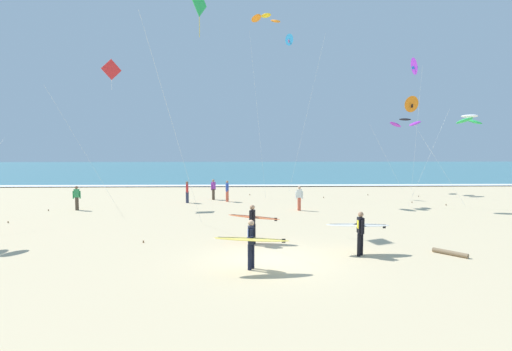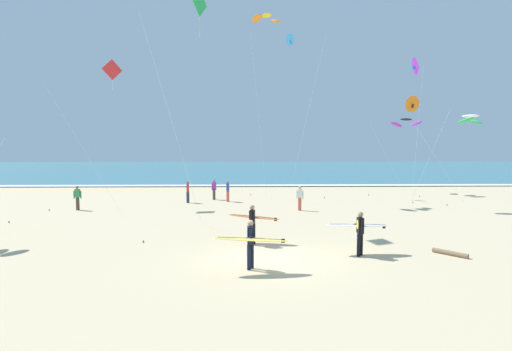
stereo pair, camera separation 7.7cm
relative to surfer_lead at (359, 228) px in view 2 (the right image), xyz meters
name	(u,v)px [view 2 (the right image)]	position (x,y,z in m)	size (l,w,h in m)	color
ground_plane	(269,260)	(-3.49, -0.72, -1.05)	(160.00, 160.00, 0.00)	#D1BA8E
ocean_water	(252,169)	(-3.49, 56.15, -1.01)	(160.00, 60.00, 0.08)	teal
shoreline_foam	(255,185)	(-3.49, 26.45, -0.97)	(160.00, 1.70, 0.01)	white
surfer_lead	(359,228)	(0.00, 0.00, 0.00)	(2.51, 0.95, 1.71)	black
surfer_trailing	(251,240)	(-4.19, -1.96, -0.01)	(2.56, 0.95, 1.71)	black
surfer_third	(253,220)	(-4.06, 1.85, -0.01)	(2.33, 1.09, 1.71)	black
kite_delta_violet_near	(416,66)	(9.92, 19.13, 9.80)	(0.52, 2.53, 11.62)	purple
kite_delta_cobalt_mid	(291,41)	(-0.55, 20.04, 12.06)	(2.87, 3.71, 13.73)	#2D99DB
kite_diamond_scarlet_high	(111,73)	(-13.79, 13.53, 8.17)	(4.00, 3.18, 10.21)	red
kite_arc_ivory_low	(470,119)	(10.36, 11.19, 4.86)	(3.77, 3.99, 6.24)	green
kite_diamond_emerald_distant	(198,9)	(-6.82, 6.21, 10.19)	(2.41, 4.92, 12.33)	green
kite_arc_golden_close	(267,19)	(-2.81, 16.08, 12.70)	(2.52, 3.73, 14.09)	orange
kite_delta_amber_outer	(412,104)	(6.69, 11.75, 5.88)	(3.63, 1.18, 7.52)	orange
kite_arc_charcoal_extra	(406,123)	(9.76, 20.53, 5.17)	(5.11, 3.65, 6.60)	purple
bystander_blue_top	(228,191)	(-5.76, 14.96, -0.24)	(0.22, 0.50, 1.59)	#D8593F
bystander_green_top	(78,198)	(-15.37, 11.18, -0.24)	(0.50, 0.22, 1.59)	#4C3D2D
bystander_purple_top	(214,189)	(-6.88, 16.08, -0.24)	(0.34, 0.41, 1.59)	#4C3D2D
bystander_white_top	(300,198)	(-0.90, 10.68, -0.24)	(0.48, 0.26, 1.59)	#D8593F
bystander_red_top	(188,192)	(-8.66, 14.37, -0.24)	(0.22, 0.50, 1.59)	#2D334C
driftwood_log	(450,253)	(3.50, -0.19, -0.96)	(0.18, 0.18, 1.33)	#846B4C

